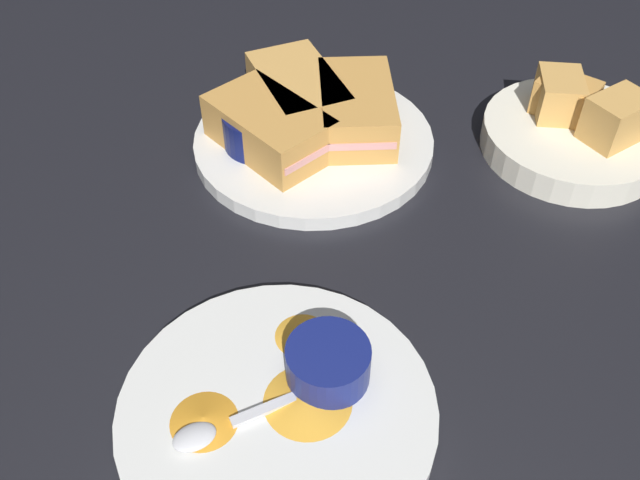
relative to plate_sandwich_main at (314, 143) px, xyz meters
The scene contains 12 objects.
ground_plane 9.74cm from the plate_sandwich_main, 13.44° to the left, with size 110.00×110.00×3.00cm, color black.
plate_sandwich_main is the anchor object (origin of this frame).
sandwich_half_near 5.83cm from the plate_sandwich_main, 125.04° to the left, with size 14.73×11.08×4.80cm.
sandwich_half_far 5.83cm from the plate_sandwich_main, 144.96° to the right, with size 14.95×13.90×4.80cm.
sandwich_half_extra 5.83cm from the plate_sandwich_main, 54.96° to the right, with size 13.44×15.04×4.80cm.
ramekin_dark_sauce 6.47cm from the plate_sandwich_main, 63.96° to the right, with size 7.56×7.56×3.96cm.
spoon_by_dark_ramekin 1.86cm from the plate_sandwich_main, 149.58° to the right, with size 7.52×8.47×0.80cm.
plate_chips_companion 33.06cm from the plate_sandwich_main, 10.15° to the left, with size 23.95×23.95×1.60cm, color silver.
ramekin_light_gravy 30.37cm from the plate_sandwich_main, 16.94° to the left, with size 6.45×6.45×3.22cm.
spoon_by_gravy_ramekin 35.85cm from the plate_sandwich_main, ahead, with size 7.48×8.51×0.80cm.
plantain_chip_scatter 31.80cm from the plate_sandwich_main, 10.06° to the left, with size 15.60×14.16×0.60cm.
bread_basket_rear 27.78cm from the plate_sandwich_main, 104.72° to the left, with size 19.10×19.10×7.77cm.
Camera 1 is at (49.75, 13.75, 47.38)cm, focal length 39.69 mm.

